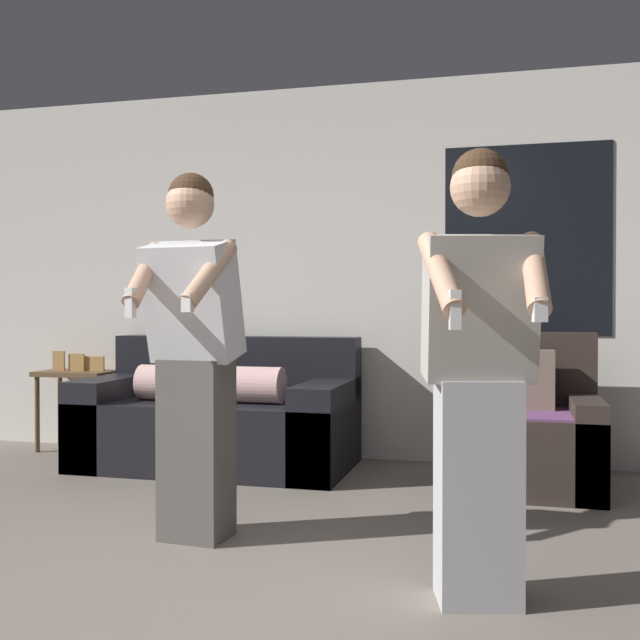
{
  "coord_description": "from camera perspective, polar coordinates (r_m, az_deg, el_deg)",
  "views": [
    {
      "loc": [
        1.14,
        -2.12,
        1.08
      ],
      "look_at": [
        0.38,
        0.91,
        1.03
      ],
      "focal_mm": 42.0,
      "sensor_mm": 36.0,
      "label": 1
    }
  ],
  "objects": [
    {
      "name": "armchair",
      "position": [
        4.75,
        15.24,
        -8.35
      ],
      "size": [
        0.88,
        0.82,
        0.93
      ],
      "color": "#332823",
      "rests_on": "ground_plane"
    },
    {
      "name": "person_right",
      "position": [
        2.8,
        12.01,
        -3.86
      ],
      "size": [
        0.47,
        0.54,
        1.66
      ],
      "color": "#B2B2B7",
      "rests_on": "ground_plane"
    },
    {
      "name": "person_left",
      "position": [
        3.53,
        -9.62,
        -2.44
      ],
      "size": [
        0.46,
        0.53,
        1.71
      ],
      "color": "#56514C",
      "rests_on": "ground_plane"
    },
    {
      "name": "couch",
      "position": [
        5.24,
        -7.7,
        -7.54
      ],
      "size": [
        1.82,
        0.95,
        0.88
      ],
      "color": "black",
      "rests_on": "ground_plane"
    },
    {
      "name": "side_table",
      "position": [
        6.03,
        -18.04,
        -4.56
      ],
      "size": [
        0.57,
        0.37,
        0.76
      ],
      "color": "brown",
      "rests_on": "ground_plane"
    },
    {
      "name": "wall_back",
      "position": [
        5.44,
        2.29,
        3.73
      ],
      "size": [
        6.59,
        0.07,
        2.7
      ],
      "color": "silver",
      "rests_on": "ground_plane"
    }
  ]
}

